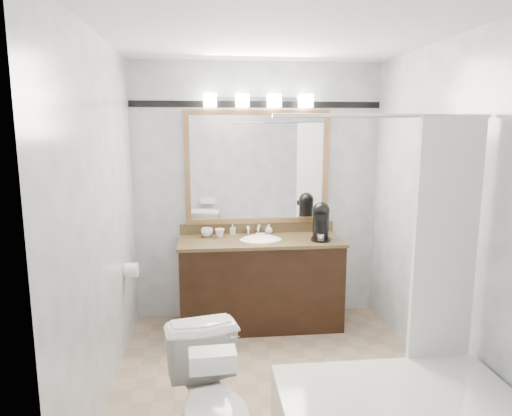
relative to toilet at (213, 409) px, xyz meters
name	(u,v)px	position (x,y,z in m)	size (l,w,h in m)	color
room	(278,219)	(0.48, 0.86, 0.87)	(2.42, 2.62, 2.52)	tan
vanity	(261,281)	(0.48, 1.88, 0.06)	(1.53, 0.58, 0.97)	black
mirror	(258,168)	(0.48, 2.15, 1.12)	(1.40, 0.04, 1.10)	#A6754B
vanity_light_bar	(258,100)	(0.48, 2.09, 1.75)	(1.02, 0.14, 0.12)	silver
accent_stripe	(257,104)	(0.48, 2.16, 1.72)	(2.40, 0.01, 0.06)	black
tp_roll	(131,270)	(-0.66, 1.53, 0.32)	(0.12, 0.12, 0.11)	white
toilet	(213,409)	(0.00, 0.00, 0.00)	(0.43, 0.75, 0.76)	white
tissue_box	(213,360)	(0.00, -0.26, 0.43)	(0.22, 0.12, 0.09)	white
coffee_maker	(321,220)	(1.04, 1.82, 0.65)	(0.18, 0.23, 0.35)	black
cup_left	(207,232)	(-0.02, 2.03, 0.51)	(0.11, 0.11, 0.09)	white
cup_right	(220,233)	(0.10, 2.00, 0.51)	(0.09, 0.09, 0.08)	white
soap_bottle_a	(233,229)	(0.23, 2.10, 0.52)	(0.05, 0.05, 0.10)	white
soap_bottle_b	(269,229)	(0.58, 2.09, 0.52)	(0.07, 0.07, 0.10)	white
soap_bar	(260,235)	(0.49, 2.00, 0.48)	(0.09, 0.05, 0.03)	beige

